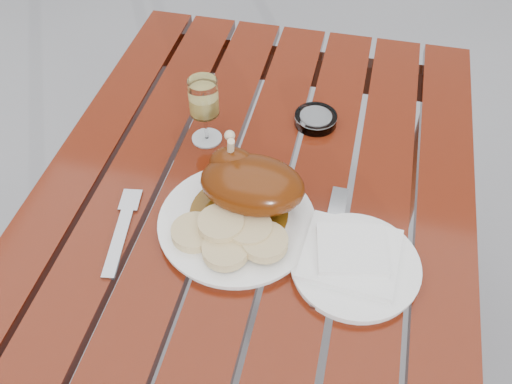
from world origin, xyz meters
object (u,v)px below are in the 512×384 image
at_px(dinner_plate, 237,223).
at_px(wine_glass, 205,111).
at_px(side_plate, 355,266).
at_px(ashtray, 316,119).
at_px(table, 250,313).

xyz_separation_m(dinner_plate, wine_glass, (-0.12, 0.21, 0.06)).
distance_m(dinner_plate, side_plate, 0.21).
distance_m(wine_glass, ashtray, 0.23).
relative_size(table, ashtray, 13.75).
height_order(table, dinner_plate, dinner_plate).
height_order(dinner_plate, side_plate, same).
bearing_deg(side_plate, wine_glass, 142.35).
height_order(dinner_plate, wine_glass, wine_glass).
bearing_deg(wine_glass, side_plate, -37.65).
bearing_deg(ashtray, table, -108.12).
bearing_deg(table, wine_glass, 128.85).
xyz_separation_m(wine_glass, ashtray, (0.21, 0.10, -0.06)).
xyz_separation_m(wine_glass, side_plate, (0.32, -0.25, -0.06)).
distance_m(table, wine_glass, 0.49).
xyz_separation_m(dinner_plate, side_plate, (0.21, -0.04, -0.00)).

